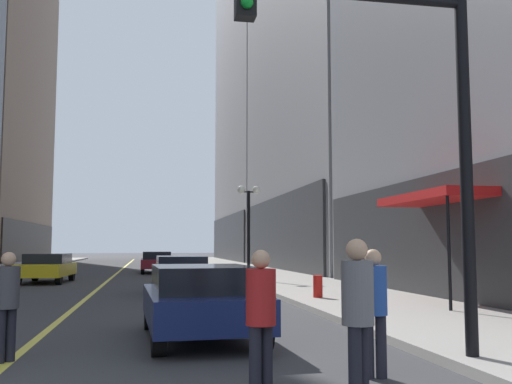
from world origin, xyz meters
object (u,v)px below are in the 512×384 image
(pedestrian_with_orange_bag, at_px, (7,298))
(street_lamp_right_mid, at_px, (249,211))
(fire_hydrant_right, at_px, (318,289))
(pedestrian_in_red_jacket, at_px, (261,311))
(car_yellow, at_px, (47,267))
(pedestrian_in_blue_hoodie, at_px, (374,303))
(car_blue, at_px, (180,273))
(traffic_light_near_right, at_px, (396,98))
(car_maroon, at_px, (156,261))
(car_navy, at_px, (201,299))
(pedestrian_in_grey_suit, at_px, (358,308))

(pedestrian_with_orange_bag, distance_m, street_lamp_right_mid, 18.29)
(fire_hydrant_right, bearing_deg, pedestrian_in_red_jacket, -109.88)
(car_yellow, xyz_separation_m, pedestrian_in_blue_hoodie, (7.47, -20.68, 0.23))
(car_blue, xyz_separation_m, traffic_light_near_right, (2.31, -12.97, 3.02))
(car_maroon, distance_m, pedestrian_with_orange_bag, 27.49)
(pedestrian_in_blue_hoodie, bearing_deg, car_blue, 97.61)
(car_blue, height_order, street_lamp_right_mid, street_lamp_right_mid)
(car_navy, height_order, pedestrian_in_red_jacket, pedestrian_in_red_jacket)
(pedestrian_with_orange_bag, xyz_separation_m, street_lamp_right_mid, (6.45, 16.96, 2.34))
(car_navy, distance_m, street_lamp_right_mid, 16.07)
(street_lamp_right_mid, bearing_deg, car_maroon, 111.12)
(pedestrian_in_grey_suit, relative_size, street_lamp_right_mid, 0.39)
(car_blue, bearing_deg, pedestrian_in_grey_suit, -85.73)
(traffic_light_near_right, distance_m, fire_hydrant_right, 9.88)
(pedestrian_in_red_jacket, height_order, fire_hydrant_right, pedestrian_in_red_jacket)
(pedestrian_in_grey_suit, xyz_separation_m, street_lamp_right_mid, (2.27, 20.11, 2.23))
(street_lamp_right_mid, bearing_deg, car_yellow, 168.49)
(pedestrian_in_red_jacket, relative_size, fire_hydrant_right, 2.04)
(pedestrian_with_orange_bag, height_order, fire_hydrant_right, pedestrian_with_orange_bag)
(car_navy, xyz_separation_m, pedestrian_in_grey_suit, (1.24, -4.63, 0.30))
(car_yellow, distance_m, traffic_light_near_right, 22.04)
(car_maroon, height_order, pedestrian_in_grey_suit, pedestrian_in_grey_suit)
(pedestrian_in_red_jacket, xyz_separation_m, street_lamp_right_mid, (3.19, 19.51, 2.31))
(car_yellow, height_order, pedestrian_in_blue_hoodie, pedestrian_in_blue_hoodie)
(pedestrian_in_red_jacket, xyz_separation_m, fire_hydrant_right, (3.69, 10.20, -0.54))
(car_blue, distance_m, pedestrian_with_orange_bag, 11.87)
(car_yellow, xyz_separation_m, car_maroon, (5.02, 8.58, -0.00))
(car_yellow, distance_m, pedestrian_in_blue_hoodie, 21.99)
(pedestrian_in_blue_hoodie, bearing_deg, fire_hydrant_right, 77.69)
(pedestrian_with_orange_bag, height_order, traffic_light_near_right, traffic_light_near_right)
(street_lamp_right_mid, bearing_deg, car_blue, -121.43)
(traffic_light_near_right, bearing_deg, pedestrian_in_blue_hoodie, -145.36)
(car_navy, xyz_separation_m, car_blue, (0.15, 9.98, 0.00))
(street_lamp_right_mid, bearing_deg, pedestrian_in_blue_hoodie, -94.79)
(fire_hydrant_right, bearing_deg, traffic_light_near_right, -99.60)
(car_yellow, height_order, pedestrian_in_grey_suit, pedestrian_in_grey_suit)
(car_yellow, distance_m, car_maroon, 9.95)
(car_blue, bearing_deg, car_navy, -90.87)
(traffic_light_near_right, xyz_separation_m, street_lamp_right_mid, (1.05, 18.47, -0.49))
(car_navy, bearing_deg, street_lamp_right_mid, 77.22)
(car_maroon, distance_m, street_lamp_right_mid, 11.46)
(fire_hydrant_right, bearing_deg, pedestrian_with_orange_bag, -132.28)
(pedestrian_in_grey_suit, xyz_separation_m, pedestrian_in_blue_hoodie, (0.69, 1.27, -0.08))
(pedestrian_with_orange_bag, relative_size, street_lamp_right_mid, 0.36)
(car_maroon, relative_size, pedestrian_in_red_jacket, 2.67)
(car_navy, height_order, car_yellow, same)
(car_maroon, distance_m, traffic_light_near_right, 29.21)
(pedestrian_in_grey_suit, bearing_deg, pedestrian_in_blue_hoodie, 61.51)
(car_yellow, bearing_deg, pedestrian_in_red_jacket, -74.64)
(car_blue, height_order, car_yellow, same)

